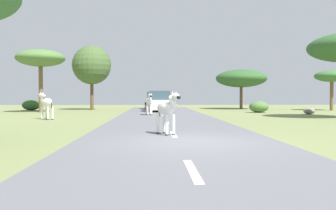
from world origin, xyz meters
TOP-DOWN VIEW (x-y plane):
  - ground_plane at (0.00, 0.00)m, footprint 90.00×90.00m
  - road at (-0.48, 0.00)m, footprint 6.00×64.00m
  - lane_markings at (-0.48, -1.00)m, footprint 0.16×56.00m
  - zebra_0 at (-1.46, 14.68)m, footprint 0.57×1.59m
  - zebra_1 at (-0.71, 1.93)m, footprint 0.89×1.45m
  - zebra_2 at (-7.35, 10.87)m, footprint 1.31×1.40m
  - car_0 at (-1.00, 26.06)m, footprint 2.11×4.38m
  - car_1 at (-0.68, 20.46)m, footprint 2.26×4.46m
  - tree_0 at (-7.17, 25.32)m, footprint 3.78×3.78m
  - tree_3 at (7.97, 26.96)m, footprint 5.26×5.26m
  - tree_5 at (15.67, 23.18)m, footprint 3.18×3.18m
  - tree_6 at (-10.51, 20.16)m, footprint 4.00×4.00m
  - bush_0 at (-12.79, 24.59)m, footprint 1.70×1.53m
  - bush_1 at (7.49, 19.02)m, footprint 1.58×1.42m
  - rock_1 at (10.46, 16.18)m, footprint 0.85×0.80m

SIDE VIEW (x-z plane):
  - ground_plane at x=0.00m, z-range 0.00..0.00m
  - road at x=-0.48m, z-range 0.00..0.05m
  - lane_markings at x=-0.48m, z-range 0.05..0.06m
  - rock_1 at x=10.46m, z-range 0.00..0.50m
  - bush_1 at x=7.49m, z-range 0.00..0.95m
  - bush_0 at x=-12.79m, z-range 0.00..1.02m
  - car_0 at x=-1.00m, z-range -0.02..1.72m
  - car_1 at x=-0.68m, z-range -0.02..1.72m
  - zebra_1 at x=-0.71m, z-range 0.19..1.65m
  - zebra_0 at x=-1.46m, z-range 0.20..1.70m
  - zebra_2 at x=-7.35m, z-range 0.15..1.76m
  - tree_3 at x=7.97m, z-range 1.12..5.23m
  - tree_5 at x=15.67m, z-range 1.30..5.11m
  - tree_0 at x=-7.17m, z-range 1.23..7.50m
  - tree_6 at x=-10.51m, z-range 1.85..7.06m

